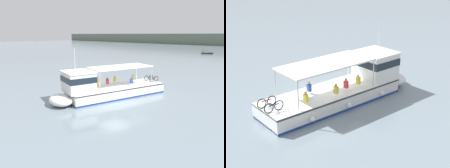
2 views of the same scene
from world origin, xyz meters
TOP-DOWN VIEW (x-y plane):
  - ground_plane at (0.00, 0.00)m, footprint 400.00×400.00m
  - ferry_main at (-1.76, 0.02)m, footprint 5.20×13.04m

SIDE VIEW (x-z plane):
  - ground_plane at x=0.00m, z-range 0.00..0.00m
  - ferry_main at x=-1.76m, z-range -1.64..3.68m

